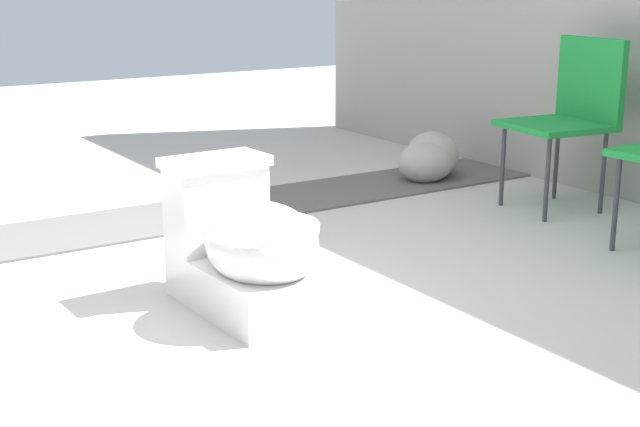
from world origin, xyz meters
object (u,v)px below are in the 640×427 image
Objects in this scene: boulder_near at (426,162)px; toilet at (247,248)px; boulder_far at (432,155)px; folding_chair_left at (572,105)px.

toilet is at bearing -56.10° from boulder_near.
boulder_near is 0.85× the size of boulder_far.
folding_chair_left is at bearing 16.48° from boulder_near.
folding_chair_left reaches higher than boulder_far.
boulder_far is (-0.07, 0.11, 0.02)m from boulder_near.
folding_chair_left is at bearing 8.62° from boulder_far.
toilet is 1.67× the size of boulder_far.
folding_chair_left is 0.97m from boulder_far.
toilet is 2.13m from boulder_near.
toilet is 0.77× the size of folding_chair_left.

